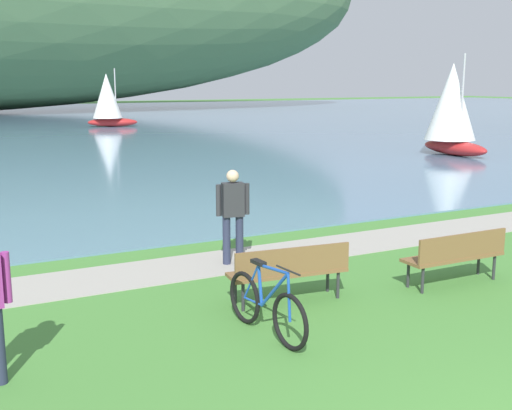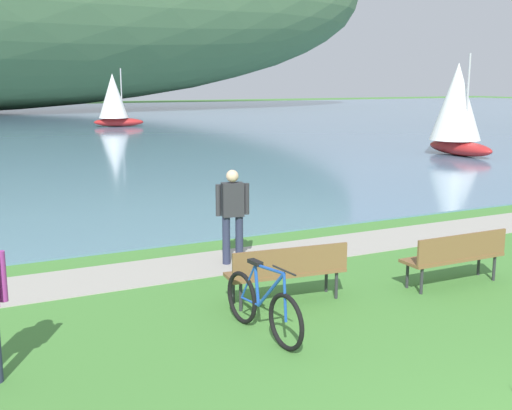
{
  "view_description": "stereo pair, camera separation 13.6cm",
  "coord_description": "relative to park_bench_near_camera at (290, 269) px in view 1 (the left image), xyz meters",
  "views": [
    {
      "loc": [
        -4.72,
        -2.56,
        3.25
      ],
      "look_at": [
        0.54,
        7.61,
        1.0
      ],
      "focal_mm": 44.62,
      "sensor_mm": 36.0,
      "label": 1
    },
    {
      "loc": [
        -4.6,
        -2.63,
        3.25
      ],
      "look_at": [
        0.54,
        7.61,
        1.0
      ],
      "focal_mm": 44.62,
      "sensor_mm": 36.0,
      "label": 2
    }
  ],
  "objects": [
    {
      "name": "sailboat_nearest_to_shore",
      "position": [
        15.9,
        13.17,
        1.56
      ],
      "size": [
        2.26,
        3.72,
        4.34
      ],
      "color": "#B22323",
      "rests_on": "bay_water"
    },
    {
      "name": "park_bench_near_camera",
      "position": [
        0.0,
        0.0,
        0.0
      ],
      "size": [
        1.84,
        0.67,
        0.88
      ],
      "color": "brown",
      "rests_on": "ground"
    },
    {
      "name": "person_at_shoreline",
      "position": [
        0.13,
        2.22,
        0.46
      ],
      "size": [
        0.6,
        0.29,
        1.71
      ],
      "color": "#282D47",
      "rests_on": "ground"
    },
    {
      "name": "sailboat_far_off",
      "position": [
        6.95,
        37.23,
        1.43
      ],
      "size": [
        3.58,
        2.56,
        4.05
      ],
      "color": "#B22323",
      "rests_on": "bay_water"
    },
    {
      "name": "shoreline_path",
      "position": [
        0.14,
        2.4,
        -0.52
      ],
      "size": [
        60.0,
        1.5,
        0.01
      ],
      "primitive_type": "cube",
      "color": "#A39E93",
      "rests_on": "ground"
    },
    {
      "name": "park_bench_further_along",
      "position": [
        2.81,
        -0.5,
        0.0
      ],
      "size": [
        1.8,
        0.49,
        0.88
      ],
      "color": "brown",
      "rests_on": "ground"
    },
    {
      "name": "bicycle_leaning_near_bench",
      "position": [
        -0.9,
        -0.94,
        -0.12
      ],
      "size": [
        0.23,
        1.77,
        1.01
      ],
      "color": "black",
      "rests_on": "ground"
    }
  ]
}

